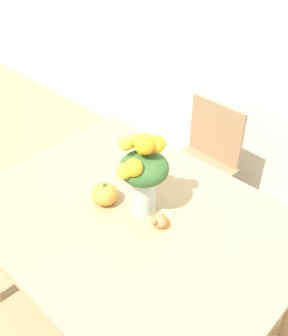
% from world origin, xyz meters
% --- Properties ---
extents(ground_plane, '(12.00, 12.00, 0.00)m').
position_xyz_m(ground_plane, '(0.00, 0.00, 0.00)').
color(ground_plane, tan).
extents(dining_table, '(1.43, 1.09, 0.78)m').
position_xyz_m(dining_table, '(0.00, 0.00, 0.69)').
color(dining_table, tan).
rests_on(dining_table, ground_plane).
extents(flower_vase, '(0.22, 0.24, 0.41)m').
position_xyz_m(flower_vase, '(0.01, 0.06, 1.00)').
color(flower_vase, '#B2CCBC').
rests_on(flower_vase, dining_table).
extents(pumpkin, '(0.12, 0.12, 0.11)m').
position_xyz_m(pumpkin, '(-0.16, -0.02, 0.83)').
color(pumpkin, gold).
rests_on(pumpkin, dining_table).
extents(turkey_figurine, '(0.08, 0.10, 0.06)m').
position_xyz_m(turkey_figurine, '(0.13, 0.05, 0.81)').
color(turkey_figurine, '#A87A4C').
rests_on(turkey_figurine, dining_table).
extents(dining_chair_near_window, '(0.43, 0.43, 0.85)m').
position_xyz_m(dining_chair_near_window, '(-0.26, 0.88, 0.45)').
color(dining_chair_near_window, '#9E7A56').
rests_on(dining_chair_near_window, ground_plane).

